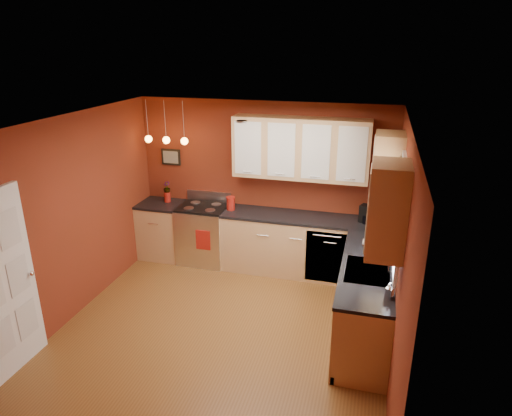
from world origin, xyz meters
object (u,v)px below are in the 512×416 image
(sink, at_px, (368,272))
(soap_pump, at_px, (389,290))
(red_canister, at_px, (231,203))
(gas_range, at_px, (204,233))
(coffee_maker, at_px, (366,215))

(sink, height_order, soap_pump, sink)
(red_canister, distance_m, soap_pump, 3.15)
(gas_range, xyz_separation_m, sink, (2.62, -1.50, 0.43))
(sink, relative_size, soap_pump, 4.16)
(gas_range, bearing_deg, red_canister, 0.37)
(soap_pump, bearing_deg, coffee_maker, 98.71)
(sink, bearing_deg, coffee_maker, 93.29)
(red_canister, height_order, soap_pump, red_canister)
(gas_range, xyz_separation_m, soap_pump, (2.85, -2.05, 0.54))
(coffee_maker, bearing_deg, sink, -65.78)
(gas_range, relative_size, red_canister, 5.30)
(sink, bearing_deg, red_canister, 145.06)
(red_canister, bearing_deg, sink, -34.94)
(gas_range, height_order, coffee_maker, coffee_maker)
(gas_range, distance_m, red_canister, 0.73)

